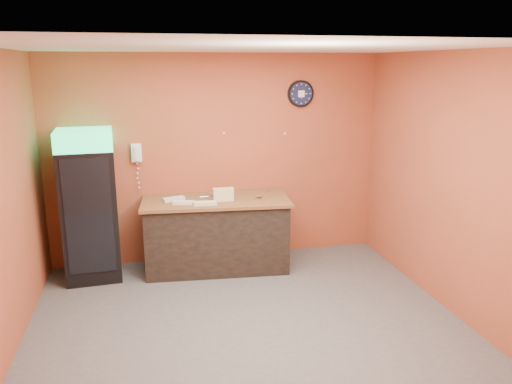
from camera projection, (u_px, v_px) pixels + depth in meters
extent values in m
plane|color=#47474C|center=(247.00, 324.00, 5.24)|extent=(4.50, 4.50, 0.00)
cube|color=#AD4930|center=(217.00, 159.00, 6.78)|extent=(4.50, 0.02, 2.80)
cube|color=#AD4930|center=(451.00, 184.00, 5.37)|extent=(0.02, 4.00, 2.80)
cube|color=white|center=(246.00, 47.00, 4.54)|extent=(4.50, 4.00, 0.02)
cube|color=black|center=(90.00, 214.00, 6.24)|extent=(0.70, 0.70, 1.65)
cube|color=#1BE57D|center=(84.00, 139.00, 6.00)|extent=(0.70, 0.70, 0.24)
cube|color=black|center=(85.00, 217.00, 5.90)|extent=(0.55, 0.05, 1.42)
cube|color=black|center=(217.00, 235.00, 6.61)|extent=(1.89, 0.96, 0.91)
cylinder|color=black|center=(301.00, 94.00, 6.79)|extent=(0.36, 0.05, 0.36)
cylinder|color=#0F1433|center=(301.00, 94.00, 6.76)|extent=(0.31, 0.01, 0.31)
cube|color=white|center=(301.00, 94.00, 6.75)|extent=(0.09, 0.00, 0.09)
cube|color=white|center=(136.00, 153.00, 6.47)|extent=(0.13, 0.08, 0.24)
cube|color=white|center=(136.00, 153.00, 6.43)|extent=(0.05, 0.04, 0.20)
cube|color=brown|center=(216.00, 200.00, 6.49)|extent=(1.97, 1.04, 0.04)
cube|color=beige|center=(223.00, 199.00, 6.38)|extent=(0.26, 0.09, 0.06)
cube|color=beige|center=(223.00, 195.00, 6.37)|extent=(0.26, 0.09, 0.06)
cube|color=beige|center=(223.00, 190.00, 6.35)|extent=(0.26, 0.09, 0.06)
cube|color=silver|center=(183.00, 203.00, 6.24)|extent=(0.28, 0.17, 0.04)
cube|color=silver|center=(205.00, 203.00, 6.20)|extent=(0.29, 0.13, 0.04)
cube|color=silver|center=(174.00, 199.00, 6.39)|extent=(0.30, 0.19, 0.04)
cylinder|color=silver|center=(211.00, 195.00, 6.56)|extent=(0.06, 0.06, 0.06)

